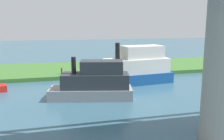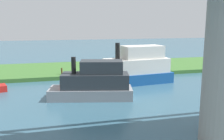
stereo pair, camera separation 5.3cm
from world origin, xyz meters
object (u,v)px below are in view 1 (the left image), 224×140
at_px(person_on_bank, 74,67).
at_px(mooring_post, 62,71).
at_px(riverboat_paddlewheel, 94,83).
at_px(motorboat_white, 135,68).

xyz_separation_m(person_on_bank, mooring_post, (1.70, 1.10, -0.28)).
bearing_deg(mooring_post, person_on_bank, -147.11).
relative_size(riverboat_paddlewheel, motorboat_white, 0.83).
bearing_deg(mooring_post, motorboat_white, 149.34).
bearing_deg(motorboat_white, person_on_bank, -42.23).
height_order(riverboat_paddlewheel, motorboat_white, motorboat_white).
height_order(mooring_post, motorboat_white, motorboat_white).
xyz_separation_m(mooring_post, riverboat_paddlewheel, (-2.50, 9.87, 0.56)).
xyz_separation_m(riverboat_paddlewheel, motorboat_white, (-5.89, -4.90, 0.33)).
relative_size(person_on_bank, mooring_post, 1.66).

